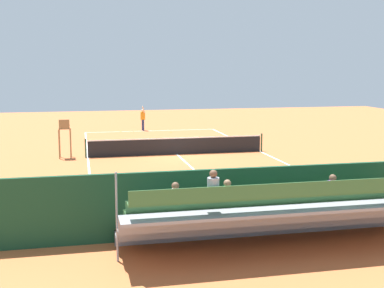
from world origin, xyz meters
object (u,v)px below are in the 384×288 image
object	(u,v)px
bleacher_stand	(278,213)
courtside_bench	(323,203)
tennis_ball_near	(121,131)
tennis_racket	(132,131)
tennis_player	(143,118)
tennis_net	(177,146)
umpire_chair	(65,134)
equipment_bag	(263,219)
tennis_ball_far	(171,133)

from	to	relation	value
bleacher_stand	courtside_bench	xyz separation A→B (m)	(-2.44, -2.09, -0.39)
bleacher_stand	tennis_ball_near	size ratio (longest dim) A/B	137.27
courtside_bench	tennis_racket	distance (m)	24.42
tennis_player	tennis_racket	bearing A→B (deg)	32.40
bleacher_stand	tennis_racket	distance (m)	26.26
bleacher_stand	courtside_bench	size ratio (longest dim) A/B	5.03
tennis_net	umpire_chair	bearing A→B (deg)	-1.85
umpire_chair	tennis_racket	world-z (taller)	umpire_chair
equipment_bag	tennis_ball_far	distance (m)	22.82
courtside_bench	equipment_bag	size ratio (longest dim) A/B	2.00
bleacher_stand	tennis_racket	world-z (taller)	bleacher_stand
bleacher_stand	tennis_racket	bearing A→B (deg)	-86.97
tennis_ball_far	tennis_player	bearing A→B (deg)	-47.22
equipment_bag	tennis_ball_far	world-z (taller)	equipment_bag
tennis_player	tennis_ball_far	xyz separation A→B (m)	(-1.87, 2.02, -0.98)
bleacher_stand	tennis_racket	xyz separation A→B (m)	(1.39, -26.21, -0.94)
umpire_chair	tennis_ball_far	distance (m)	11.95
tennis_racket	tennis_player	bearing A→B (deg)	-147.60
equipment_bag	tennis_ball_near	world-z (taller)	equipment_bag
tennis_ball_near	tennis_racket	bearing A→B (deg)	-179.88
umpire_chair	tennis_net	bearing A→B (deg)	178.15
tennis_net	tennis_racket	xyz separation A→B (m)	(1.46, -10.84, -0.49)
equipment_bag	tennis_ball_far	size ratio (longest dim) A/B	13.64
bleacher_stand	courtside_bench	world-z (taller)	bleacher_stand
tennis_net	equipment_bag	size ratio (longest dim) A/B	11.44
tennis_racket	tennis_ball_near	bearing A→B (deg)	0.12
courtside_bench	tennis_ball_near	size ratio (longest dim) A/B	27.27
umpire_chair	bleacher_stand	bearing A→B (deg)	111.51
tennis_racket	tennis_ball_near	distance (m)	0.90
tennis_net	tennis_ball_near	distance (m)	11.10
bleacher_stand	tennis_ball_near	distance (m)	26.32
tennis_player	tennis_ball_near	xyz separation A→B (m)	(1.80, 0.58, -0.98)
tennis_net	umpire_chair	size ratio (longest dim) A/B	4.81
equipment_bag	tennis_racket	size ratio (longest dim) A/B	1.55
equipment_bag	tennis_racket	distance (m)	24.30
bleacher_stand	umpire_chair	bearing A→B (deg)	-68.49
umpire_chair	courtside_bench	bearing A→B (deg)	122.47
tennis_ball_near	tennis_player	bearing A→B (deg)	-162.26
tennis_racket	tennis_ball_near	xyz separation A→B (m)	(0.90, 0.00, 0.02)
courtside_bench	tennis_racket	bearing A→B (deg)	-80.98
bleacher_stand	tennis_racket	size ratio (longest dim) A/B	15.64
bleacher_stand	tennis_net	bearing A→B (deg)	-90.25
umpire_chair	tennis_ball_far	bearing A→B (deg)	-129.27
tennis_racket	tennis_ball_far	xyz separation A→B (m)	(-2.78, 1.44, 0.02)
courtside_bench	equipment_bag	bearing A→B (deg)	3.47
tennis_net	bleacher_stand	xyz separation A→B (m)	(0.07, 15.36, 0.45)
tennis_net	courtside_bench	size ratio (longest dim) A/B	5.72
tennis_net	courtside_bench	world-z (taller)	tennis_net
courtside_bench	tennis_ball_near	world-z (taller)	courtside_bench
equipment_bag	tennis_ball_far	xyz separation A→B (m)	(-1.07, -22.80, -0.15)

